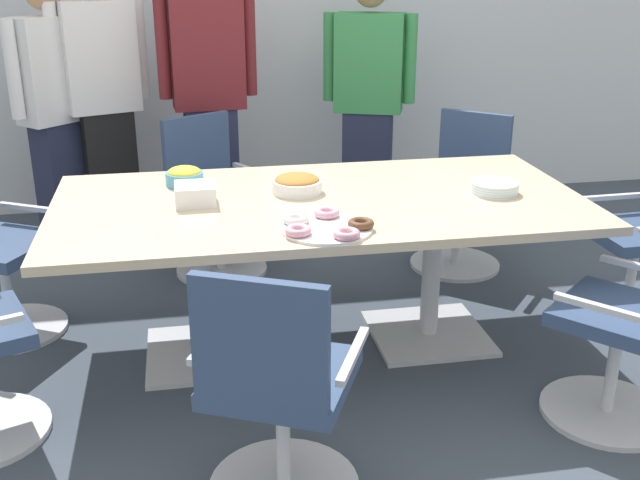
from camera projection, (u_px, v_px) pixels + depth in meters
The scene contains 16 objects.
ground_plane at pixel (320, 346), 3.77m from camera, with size 10.00×10.00×0.01m, color #3D4754.
back_wall at pixel (259, 11), 5.48m from camera, with size 8.00×0.10×2.80m, color silver.
conference_table at pixel (320, 225), 3.55m from camera, with size 2.40×1.20×0.75m.
office_chair_1 at pixel (462, 200), 4.61m from camera, with size 0.76×0.76×0.91m.
office_chair_2 at pixel (214, 205), 4.53m from camera, with size 0.74×0.74×0.91m.
office_chair_5 at pixel (277, 399), 2.58m from camera, with size 0.72×0.72×0.91m.
office_chair_6 at pixel (633, 331), 3.04m from camera, with size 0.76×0.76×0.91m.
person_standing_0 at pixel (57, 110), 4.79m from camera, with size 0.49×0.48×1.69m.
person_standing_1 at pixel (103, 98), 4.84m from camera, with size 0.60×0.36×1.79m.
person_standing_2 at pixel (209, 93), 4.80m from camera, with size 0.61×0.25×1.84m.
person_standing_3 at pixel (369, 100), 5.11m from camera, with size 0.60×0.36×1.68m.
snack_bowl_pretzels at pixel (297, 184), 3.58m from camera, with size 0.24×0.24×0.09m.
snack_bowl_chips_yellow at pixel (184, 176), 3.69m from camera, with size 0.18×0.18×0.09m.
donut_platter at pixel (326, 226), 3.11m from camera, with size 0.38×0.38×0.04m.
plate_stack at pixel (495, 188), 3.58m from camera, with size 0.22×0.22×0.05m.
napkin_pile at pixel (195, 194), 3.42m from camera, with size 0.18×0.18×0.09m, color white.
Camera 1 is at (-0.60, -3.29, 1.82)m, focal length 43.24 mm.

